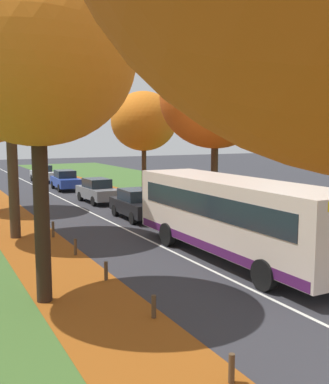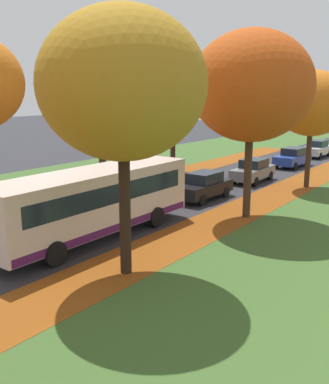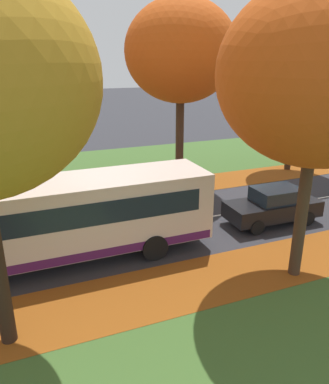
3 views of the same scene
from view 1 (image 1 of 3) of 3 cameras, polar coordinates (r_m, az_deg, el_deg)
name	(u,v)px [view 1 (image 1 of 3)]	position (r m, az deg, el deg)	size (l,w,h in m)	color
leaf_litter_left	(43,253)	(18.31, -15.17, -7.51)	(2.80, 60.00, 0.00)	#8C4714
grass_verge_right	(236,205)	(29.56, 9.03, -1.67)	(12.00, 90.00, 0.01)	#3D6028
leaf_litter_right	(234,230)	(22.13, 8.82, -4.75)	(2.80, 60.00, 0.00)	#8C4714
road_centre_line	(102,218)	(25.20, -7.98, -3.25)	(0.12, 80.00, 0.01)	silver
tree_left_near	(36,56)	(12.66, -16.01, 16.23)	(5.26, 5.26, 9.05)	black
tree_left_mid	(8,72)	(20.99, -19.20, 14.22)	(5.94, 5.94, 9.97)	#422D1E
tree_right_mid	(215,98)	(24.48, 6.48, 11.76)	(5.96, 5.96, 9.20)	#422D1E
tree_right_far	(144,121)	(32.21, -2.65, 8.95)	(4.66, 4.66, 7.60)	#422D1E
bollard_second	(232,369)	(9.11, 8.51, -21.30)	(0.12, 0.12, 0.58)	#4C3823
bollard_third	(154,307)	(11.73, -1.37, -14.36)	(0.12, 0.12, 0.61)	#4C3823
bollard_fourth	(106,271)	(14.63, -7.44, -9.92)	(0.12, 0.12, 0.61)	#4C3823
bollard_fifth	(75,247)	(17.70, -11.25, -6.86)	(0.12, 0.12, 0.64)	#4C3823
bollard_sixth	(53,230)	(20.85, -13.96, -4.65)	(0.12, 0.12, 0.72)	#4C3823
bus	(233,214)	(16.75, 8.70, -2.79)	(2.68, 10.40, 2.98)	beige
car_black_lead	(137,204)	(24.57, -3.56, -1.55)	(1.87, 4.24, 1.62)	black
car_grey_following	(97,191)	(30.63, -8.51, 0.18)	(1.88, 4.25, 1.62)	slate
car_blue_third_in_line	(65,180)	(37.96, -12.48, 1.49)	(1.93, 4.27, 1.62)	#233D9E
car_silver_fourth_in_line	(43,173)	(44.68, -15.20, 2.28)	(1.83, 4.22, 1.62)	#B7BABF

